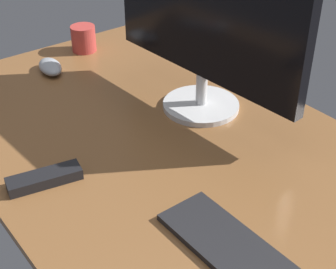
# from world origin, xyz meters

# --- Properties ---
(desk) EXTENTS (1.40, 0.84, 0.02)m
(desk) POSITION_xyz_m (0.00, 0.00, 0.01)
(desk) COLOR brown
(desk) RESTS_ON ground
(monitor) EXTENTS (0.61, 0.21, 0.41)m
(monitor) POSITION_xyz_m (-0.08, 0.18, 0.25)
(monitor) COLOR silver
(monitor) RESTS_ON desk
(keyboard) EXTENTS (0.35, 0.12, 0.01)m
(keyboard) POSITION_xyz_m (0.38, -0.12, 0.03)
(keyboard) COLOR black
(keyboard) RESTS_ON desk
(computer_mouse) EXTENTS (0.12, 0.08, 0.04)m
(computer_mouse) POSITION_xyz_m (-0.52, -0.05, 0.04)
(computer_mouse) COLOR #999EA5
(computer_mouse) RESTS_ON desk
(tv_remote) EXTENTS (0.08, 0.17, 0.02)m
(tv_remote) POSITION_xyz_m (-0.04, -0.30, 0.03)
(tv_remote) COLOR black
(tv_remote) RESTS_ON desk
(coffee_mug) EXTENTS (0.08, 0.08, 0.08)m
(coffee_mug) POSITION_xyz_m (-0.60, 0.12, 0.06)
(coffee_mug) COLOR #B23833
(coffee_mug) RESTS_ON desk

